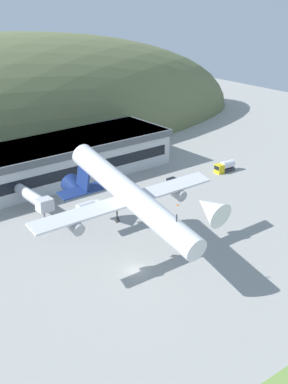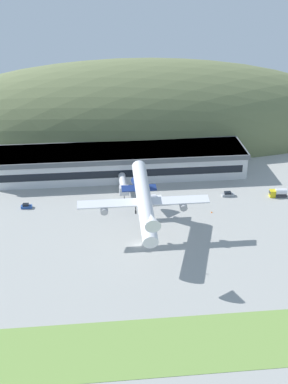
{
  "view_description": "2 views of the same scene",
  "coord_description": "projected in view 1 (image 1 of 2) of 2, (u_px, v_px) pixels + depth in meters",
  "views": [
    {
      "loc": [
        -53.53,
        -69.55,
        51.87
      ],
      "look_at": [
        5.44,
        3.92,
        13.31
      ],
      "focal_mm": 50.0,
      "sensor_mm": 36.0,
      "label": 1
    },
    {
      "loc": [
        -12.95,
        -138.95,
        88.78
      ],
      "look_at": [
        2.35,
        7.63,
        14.19
      ],
      "focal_mm": 50.0,
      "sensor_mm": 36.0,
      "label": 2
    }
  ],
  "objects": [
    {
      "name": "ground_plane",
      "position": [
        135.0,
        270.0,
        100.86
      ],
      "size": [
        313.34,
        313.34,
        0.0
      ],
      "primitive_type": "plane",
      "color": "#9E9E99"
    },
    {
      "name": "cargo_airplane",
      "position": [
        130.0,
        197.0,
        99.71
      ],
      "size": [
        40.47,
        45.96,
        14.68
      ],
      "color": "silver"
    },
    {
      "name": "terminal_building",
      "position": [
        2.0,
        170.0,
        134.94
      ],
      "size": [
        96.9,
        20.5,
        10.28
      ],
      "color": "silver",
      "rests_on": "ground_plane"
    },
    {
      "name": "service_car_1",
      "position": [
        172.0,
        181.0,
        142.06
      ],
      "size": [
        4.43,
        1.76,
        1.68
      ],
      "color": "#999EA3",
      "rests_on": "ground_plane"
    },
    {
      "name": "box_truck",
      "position": [
        225.0,
        167.0,
        150.51
      ],
      "size": [
        6.35,
        2.69,
        3.11
      ],
      "color": "gold",
      "rests_on": "ground_plane"
    },
    {
      "name": "jetway_0",
      "position": [
        35.0,
        198.0,
        122.81
      ],
      "size": [
        3.38,
        14.04,
        5.43
      ],
      "color": "silver",
      "rests_on": "ground_plane"
    },
    {
      "name": "traffic_cone_0",
      "position": [
        177.0,
        204.0,
        128.87
      ],
      "size": [
        0.52,
        0.52,
        0.58
      ],
      "color": "orange",
      "rests_on": "ground_plane"
    },
    {
      "name": "fuel_truck",
      "position": [
        89.0,
        208.0,
        123.81
      ],
      "size": [
        6.54,
        2.68,
        3.25
      ],
      "color": "silver",
      "rests_on": "ground_plane"
    }
  ]
}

